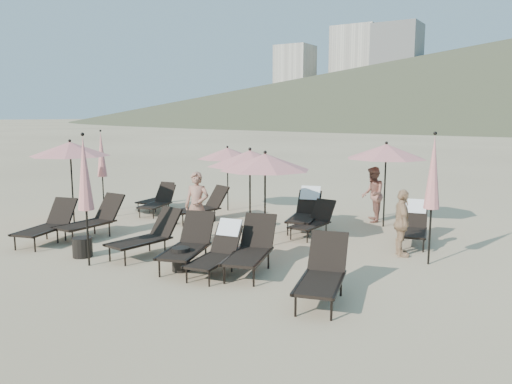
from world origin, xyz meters
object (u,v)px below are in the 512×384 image
Objects in this scene: lounger_11 at (414,224)px; lounger_8 at (202,206)px; lounger_3 at (188,243)px; umbrella_closed_2 at (101,155)px; lounger_2 at (147,235)px; lounger_10 at (314,220)px; umbrella_closed_1 at (433,173)px; lounger_1 at (93,219)px; umbrella_open_1 at (250,158)px; lounger_4 at (251,248)px; lounger_9 at (306,210)px; beachgoer_b at (373,194)px; umbrella_closed_0 at (85,174)px; beachgoer_c at (402,223)px; umbrella_open_3 at (227,153)px; umbrella_open_0 at (70,149)px; lounger_12 at (218,250)px; umbrella_open_2 at (265,162)px; beachgoer_a at (197,206)px; side_table_0 at (82,247)px; lounger_6 at (157,197)px; side_table_1 at (181,259)px; umbrella_open_4 at (386,151)px; lounger_0 at (48,224)px; lounger_5 at (323,273)px.

lounger_8 is at bearing 174.56° from lounger_11.
umbrella_closed_2 is at bearing 134.34° from lounger_3.
lounger_2 is 1.14× the size of lounger_10.
umbrella_closed_1 is at bearing -78.26° from lounger_11.
umbrella_open_1 reaches higher than lounger_1.
lounger_3 is at bearing 178.45° from lounger_4.
beachgoer_b reaches higher than lounger_9.
beachgoer_c is at bearing 38.54° from umbrella_closed_0.
umbrella_open_0 is at bearing -125.47° from umbrella_open_3.
lounger_11 is 0.79× the size of umbrella_open_3.
lounger_9 is at bearing 84.62° from lounger_12.
umbrella_open_0 reaches higher than umbrella_open_2.
beachgoer_b reaches higher than lounger_3.
umbrella_closed_1 reaches higher than lounger_10.
beachgoer_c is at bearing 7.65° from umbrella_open_1.
lounger_11 is 0.98× the size of beachgoer_a.
side_table_0 is at bearing 150.89° from umbrella_closed_0.
lounger_6 is 0.81× the size of lounger_8.
side_table_1 is 0.30× the size of beachgoer_b.
umbrella_closed_1 reaches higher than umbrella_open_2.
lounger_6 is at bearing -168.85° from umbrella_open_4.
lounger_1 is 0.79× the size of umbrella_open_2.
lounger_2 reaches higher than lounger_12.
lounger_8 is (2.54, -0.74, 0.08)m from lounger_6.
umbrella_open_0 is 1.41× the size of beachgoer_a.
lounger_12 is 8.03m from umbrella_closed_2.
lounger_0 is 4.30× the size of side_table_0.
lounger_0 is at bearing 87.07° from beachgoer_c.
lounger_3 reaches higher than lounger_5.
umbrella_closed_0 is at bearing -43.65° from umbrella_closed_2.
lounger_1 reaches higher than lounger_11.
umbrella_closed_2 reaches higher than lounger_9.
lounger_1 is at bearing -149.87° from umbrella_open_1.
umbrella_open_4 reaches higher than side_table_0.
umbrella_open_2 is 5.28× the size of side_table_0.
side_table_1 is at bearing -29.14° from umbrella_closed_2.
umbrella_closed_2 is (-3.81, -0.45, 1.40)m from lounger_8.
lounger_0 is at bearing -59.16° from umbrella_closed_2.
lounger_6 is 7.16m from beachgoer_b.
beachgoer_b is at bearing 37.77° from beachgoer_a.
umbrella_open_4 is (2.27, 5.91, 1.67)m from lounger_3.
umbrella_closed_1 is (2.93, 2.46, 1.47)m from lounger_4.
lounger_6 is at bearing 178.51° from lounger_10.
lounger_11 is at bearing 21.24° from beachgoer_b.
umbrella_closed_0 is at bearing -113.27° from umbrella_open_1.
umbrella_open_3 is at bearing 121.26° from lounger_5.
lounger_6 is 3.44m from umbrella_open_0.
lounger_5 is at bearing -40.95° from umbrella_open_1.
beachgoer_a is at bearing -163.55° from lounger_11.
lounger_8 reaches higher than side_table_0.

